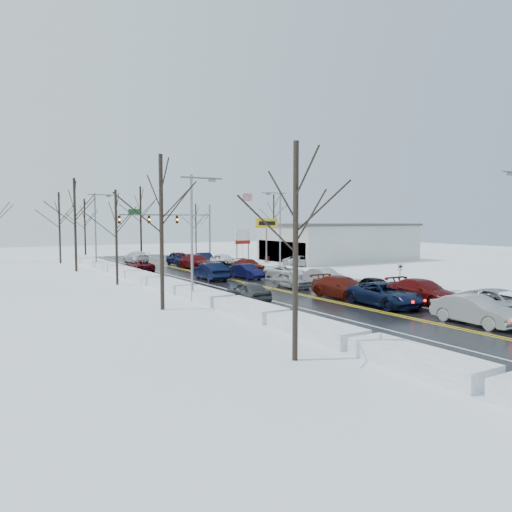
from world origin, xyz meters
TOP-DOWN VIEW (x-y plane):
  - ground at (0.00, 0.00)m, footprint 160.00×160.00m
  - road_surface at (0.00, 2.00)m, footprint 14.00×84.00m
  - snow_bank_left at (-7.60, 2.00)m, footprint 1.91×72.00m
  - snow_bank_right at (7.60, 2.00)m, footprint 1.91×72.00m
  - traffic_signal_mast at (3.45, 27.99)m, footprint 13.28×0.39m
  - tires_plus_sign at (10.50, 15.99)m, footprint 3.20×0.34m
  - used_vehicles_sign at (10.50, 22.00)m, footprint 2.20×0.22m
  - speed_limit_sign at (8.20, -8.00)m, footprint 0.55×0.09m
  - flagpole at (15.17, 30.00)m, footprint 1.87×1.20m
  - dealership_building at (23.98, 18.00)m, footprint 20.40×12.40m
  - streetlight_ne at (8.30, 10.00)m, footprint 3.20×0.25m
  - streetlight_sw at (-8.30, -4.00)m, footprint 3.20×0.25m
  - streetlight_nw at (-8.30, 24.00)m, footprint 3.20×0.25m
  - tree_left_a at (-11.00, -20.00)m, footprint 3.60×3.60m
  - tree_left_b at (-11.50, -6.00)m, footprint 4.00×4.00m
  - tree_left_c at (-10.50, 8.00)m, footprint 3.40×3.40m
  - tree_left_d at (-11.20, 22.00)m, footprint 4.20×4.20m
  - tree_left_e at (-10.80, 34.00)m, footprint 3.80×3.80m
  - tree_far_b at (-6.00, 41.00)m, footprint 3.60×3.60m
  - tree_far_c at (2.00, 39.00)m, footprint 4.40×4.40m
  - tree_far_d at (12.00, 40.50)m, footprint 3.40×3.40m
  - tree_far_e at (28.00, 41.00)m, footprint 4.20×4.20m
  - queued_car_1 at (1.68, -19.48)m, footprint 1.84×4.98m
  - queued_car_2 at (1.72, -12.66)m, footprint 3.08×5.93m
  - queued_car_3 at (1.70, -8.39)m, footprint 2.32×5.57m
  - queued_car_4 at (1.63, -1.90)m, footprint 1.88×4.11m
  - queued_car_5 at (1.81, 6.02)m, footprint 1.85×4.41m
  - queued_car_6 at (1.72, 10.11)m, footprint 3.15×5.59m
  - queued_car_7 at (1.68, 17.52)m, footprint 3.12×6.11m
  - queued_car_8 at (1.85, 23.35)m, footprint 2.15×5.10m
  - queued_car_10 at (5.25, -18.76)m, footprint 3.02×5.94m
  - queued_car_11 at (5.05, -13.04)m, footprint 2.51×5.73m
  - queued_car_12 at (5.23, -8.33)m, footprint 1.86×4.06m
  - queued_car_13 at (5.41, -1.76)m, footprint 1.69×4.51m
  - queued_car_14 at (5.15, 4.06)m, footprint 2.74×5.05m
  - queued_car_15 at (5.37, 11.61)m, footprint 2.00×4.85m
  - queued_car_16 at (5.13, 17.19)m, footprint 2.21×5.08m
  - queued_car_17 at (5.26, 22.91)m, footprint 1.92×4.63m
  - oncoming_car_0 at (-1.68, 6.96)m, footprint 1.99×5.16m
  - oncoming_car_1 at (-5.28, 17.75)m, footprint 2.30×4.88m
  - oncoming_car_2 at (-1.89, 29.48)m, footprint 2.41×5.49m
  - oncoming_car_3 at (-5.27, -6.35)m, footprint 1.94×4.47m
  - parked_car_0 at (14.18, 13.41)m, footprint 5.23×2.94m
  - parked_car_1 at (16.82, 17.30)m, footprint 2.53×5.52m
  - parked_car_2 at (14.88, 22.62)m, footprint 2.14×4.37m

SIDE VIEW (x-z plane):
  - ground at x=0.00m, z-range 0.00..0.00m
  - snow_bank_left at x=-7.60m, z-range -0.38..0.38m
  - snow_bank_right at x=7.60m, z-range -0.38..0.38m
  - queued_car_1 at x=1.68m, z-range -0.81..0.81m
  - queued_car_2 at x=1.72m, z-range -0.80..0.80m
  - queued_car_3 at x=1.70m, z-range -0.80..0.80m
  - queued_car_4 at x=1.63m, z-range -0.68..0.68m
  - queued_car_5 at x=1.81m, z-range -0.71..0.71m
  - queued_car_6 at x=1.72m, z-range -0.74..0.74m
  - queued_car_7 at x=1.68m, z-range -0.85..0.85m
  - queued_car_8 at x=1.85m, z-range -0.86..0.86m
  - queued_car_10 at x=5.25m, z-range -0.80..0.80m
  - queued_car_11 at x=5.05m, z-range -0.82..0.82m
  - queued_car_12 at x=5.23m, z-range -0.67..0.67m
  - queued_car_13 at x=5.41m, z-range -0.74..0.74m
  - queued_car_14 at x=5.15m, z-range -0.67..0.67m
  - queued_car_15 at x=5.37m, z-range -0.70..0.70m
  - queued_car_16 at x=5.13m, z-range -0.85..0.85m
  - queued_car_17 at x=5.26m, z-range -0.75..0.75m
  - oncoming_car_0 at x=-1.68m, z-range -0.84..0.84m
  - oncoming_car_1 at x=-5.28m, z-range -0.67..0.67m
  - oncoming_car_2 at x=-1.89m, z-range -0.78..0.78m
  - oncoming_car_3 at x=-5.27m, z-range -0.75..0.75m
  - parked_car_0 at x=14.18m, z-range -0.69..0.69m
  - parked_car_1 at x=16.82m, z-range -0.78..0.78m
  - parked_car_2 at x=14.88m, z-range -0.72..0.72m
  - road_surface at x=0.00m, z-range 0.00..0.01m
  - speed_limit_sign at x=8.20m, z-range 0.46..2.81m
  - dealership_building at x=23.98m, z-range 0.01..5.31m
  - used_vehicles_sign at x=10.50m, z-range 0.99..5.64m
  - tires_plus_sign at x=10.50m, z-range 1.99..7.99m
  - streetlight_ne at x=8.30m, z-range 0.81..9.81m
  - streetlight_sw at x=-8.30m, z-range 0.81..9.81m
  - streetlight_nw at x=-8.30m, z-range 0.81..9.81m
  - traffic_signal_mast at x=3.45m, z-range 1.48..9.48m
  - flagpole at x=15.17m, z-range 0.93..10.93m
  - tree_left_c at x=-10.50m, z-range 1.69..10.19m
  - tree_far_d at x=12.00m, z-range 1.69..10.19m
  - tree_left_a at x=-11.00m, z-range 1.79..10.79m
  - tree_far_b at x=-6.00m, z-range 1.79..10.79m
  - tree_left_e at x=-10.80m, z-range 1.89..11.39m
  - tree_left_b at x=-11.50m, z-range 1.99..11.99m
  - tree_left_d at x=-11.20m, z-range 2.08..12.58m
  - tree_far_e at x=28.00m, z-range 2.08..12.58m
  - tree_far_c at x=2.00m, z-range 2.18..13.18m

